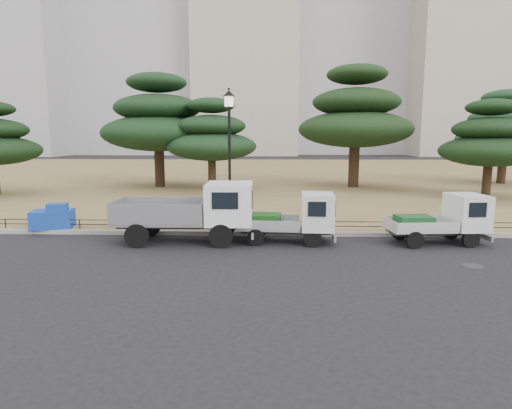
{
  "coord_description": "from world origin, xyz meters",
  "views": [
    {
      "loc": [
        0.56,
        -13.54,
        3.72
      ],
      "look_at": [
        0.0,
        2.0,
        1.3
      ],
      "focal_mm": 30.0,
      "sensor_mm": 36.0,
      "label": 1
    }
  ],
  "objects_px": {
    "truck_kei_front": "(294,218)",
    "truck_large": "(193,209)",
    "street_lamp": "(229,137)",
    "tarp_pile": "(53,218)",
    "truck_kei_rear": "(444,219)"
  },
  "relations": [
    {
      "from": "truck_kei_front",
      "to": "truck_large",
      "type": "bearing_deg",
      "value": -175.85
    },
    {
      "from": "street_lamp",
      "to": "tarp_pile",
      "type": "bearing_deg",
      "value": 179.19
    },
    {
      "from": "truck_large",
      "to": "truck_kei_front",
      "type": "xyz_separation_m",
      "value": [
        3.63,
        0.03,
        -0.3
      ]
    },
    {
      "from": "truck_large",
      "to": "tarp_pile",
      "type": "height_order",
      "value": "truck_large"
    },
    {
      "from": "truck_large",
      "to": "tarp_pile",
      "type": "distance_m",
      "value": 6.16
    },
    {
      "from": "street_lamp",
      "to": "tarp_pile",
      "type": "height_order",
      "value": "street_lamp"
    },
    {
      "from": "truck_kei_front",
      "to": "street_lamp",
      "type": "xyz_separation_m",
      "value": [
        -2.44,
        1.36,
        2.88
      ]
    },
    {
      "from": "truck_kei_rear",
      "to": "street_lamp",
      "type": "height_order",
      "value": "street_lamp"
    },
    {
      "from": "truck_kei_front",
      "to": "street_lamp",
      "type": "height_order",
      "value": "street_lamp"
    },
    {
      "from": "truck_kei_rear",
      "to": "truck_large",
      "type": "bearing_deg",
      "value": 174.47
    },
    {
      "from": "truck_kei_rear",
      "to": "tarp_pile",
      "type": "relative_size",
      "value": 1.99
    },
    {
      "from": "truck_kei_rear",
      "to": "tarp_pile",
      "type": "distance_m",
      "value": 14.94
    },
    {
      "from": "truck_large",
      "to": "truck_kei_rear",
      "type": "bearing_deg",
      "value": -1.33
    },
    {
      "from": "truck_large",
      "to": "tarp_pile",
      "type": "relative_size",
      "value": 2.84
    },
    {
      "from": "street_lamp",
      "to": "truck_large",
      "type": "bearing_deg",
      "value": -130.64
    }
  ]
}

